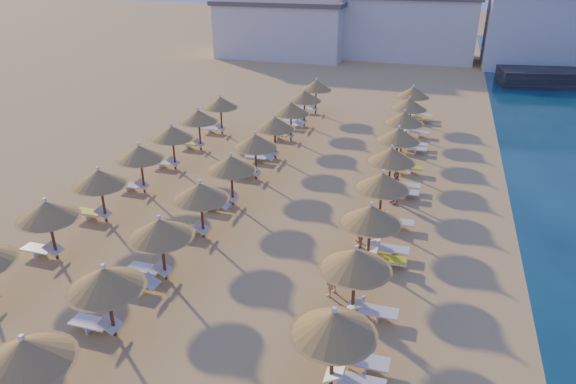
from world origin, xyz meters
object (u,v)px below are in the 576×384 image
(beachgoer_c, at_px, (395,188))
(beachgoer_a, at_px, (332,274))
(beachgoer_b, at_px, (358,229))
(parasol_row_east, at_px, (382,182))
(parasol_row_west, at_px, (231,164))

(beachgoer_c, relative_size, beachgoer_a, 0.93)
(beachgoer_c, distance_m, beachgoer_b, 4.80)
(beachgoer_c, height_order, beachgoer_a, beachgoer_a)
(parasol_row_east, xyz_separation_m, beachgoer_c, (0.41, 2.53, -1.36))
(parasol_row_west, height_order, beachgoer_b, parasol_row_west)
(parasol_row_east, relative_size, beachgoer_b, 21.75)
(parasol_row_west, height_order, beachgoer_a, parasol_row_west)
(beachgoer_a, bearing_deg, beachgoer_b, -163.24)
(parasol_row_east, height_order, beachgoer_b, parasol_row_east)
(parasol_row_east, height_order, beachgoer_c, parasol_row_east)
(parasol_row_east, xyz_separation_m, beachgoer_b, (-0.64, -2.15, -1.37))
(parasol_row_east, bearing_deg, parasol_row_west, 180.00)
(beachgoer_c, height_order, beachgoer_b, beachgoer_c)
(parasol_row_west, bearing_deg, beachgoer_a, -42.76)
(beachgoer_b, bearing_deg, parasol_row_east, 156.57)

